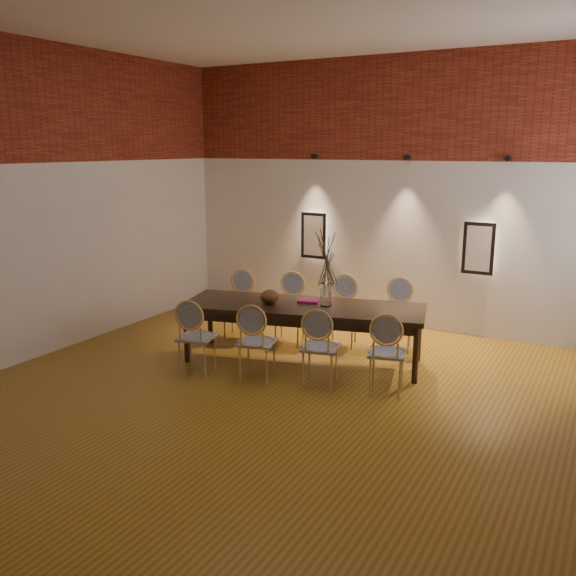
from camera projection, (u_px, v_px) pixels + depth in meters
The scene contains 24 objects.
floor at pixel (277, 404), 6.57m from camera, with size 7.00×7.00×0.02m, color olive.
ceiling at pixel (276, 2), 5.66m from camera, with size 7.00×7.00×0.02m, color silver.
wall_back at pixel (395, 194), 9.14m from camera, with size 7.00×0.10×4.00m, color silver.
wall_left at pixel (37, 203), 7.80m from camera, with size 0.10×7.00×4.00m, color silver.
brick_band_back at pixel (397, 107), 8.79m from camera, with size 7.00×0.02×1.50m, color maroon.
brick_band_left at pixel (31, 101), 7.48m from camera, with size 0.02×7.00×1.50m, color maroon.
niche_left at pixel (314, 235), 9.83m from camera, with size 0.36×0.06×0.66m, color #FFEAC6.
niche_right at pixel (479, 248), 8.60m from camera, with size 0.36×0.06×0.66m, color #FFEAC6.
spot_fixture_left at pixel (314, 156), 9.52m from camera, with size 0.08×0.08×0.10m, color black.
spot_fixture_mid at pixel (407, 157), 8.81m from camera, with size 0.08×0.08×0.10m, color black.
spot_fixture_right at pixel (508, 158), 8.14m from camera, with size 0.08×0.08×0.10m, color black.
dining_table at pixel (303, 333), 7.79m from camera, with size 3.03×0.97×0.75m, color black.
chair_near_a at pixel (197, 337), 7.32m from camera, with size 0.44×0.44×0.94m, color tan, non-canonical shape.
chair_near_b at pixel (257, 342), 7.13m from camera, with size 0.44×0.44×0.94m, color tan, non-canonical shape.
chair_near_c at pixel (320, 347), 6.95m from camera, with size 0.44×0.44×0.94m, color tan, non-canonical shape.
chair_near_d at pixel (387, 353), 6.76m from camera, with size 0.44×0.44×0.94m, color tan, non-canonical shape.
chair_far_a at pixel (239, 305), 8.76m from camera, with size 0.44×0.44×0.94m, color tan, non-canonical shape.
chair_far_b at pixel (289, 309), 8.58m from camera, with size 0.44×0.44×0.94m, color tan, non-canonical shape.
chair_far_c at pixel (343, 312), 8.39m from camera, with size 0.44×0.44×0.94m, color tan, non-canonical shape.
chair_far_d at pixel (398, 316), 8.21m from camera, with size 0.44×0.44×0.94m, color tan, non-canonical shape.
vase at pixel (326, 295), 7.60m from camera, with size 0.14×0.14×0.30m, color silver.
dried_branches at pixel (327, 259), 7.49m from camera, with size 0.50×0.50×0.70m, color #4B3A29, non-canonical shape.
bowl at pixel (270, 297), 7.74m from camera, with size 0.24×0.24×0.18m, color #5B3414.
book at pixel (308, 301), 7.82m from camera, with size 0.26×0.18×0.03m, color maroon.
Camera 1 is at (3.08, -5.29, 2.71)m, focal length 38.00 mm.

